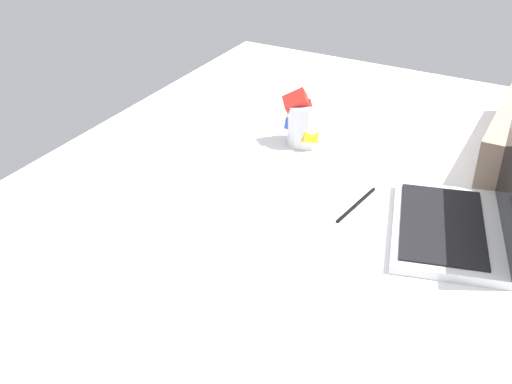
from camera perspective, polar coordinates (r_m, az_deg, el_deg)
bed_mattress at (r=150.13cm, az=5.63°, el=-3.28°), size 180.00×140.00×18.00cm
laptop at (r=136.03cm, az=18.52°, el=-2.21°), size 37.97×31.04×23.00cm
snack_cup at (r=165.67cm, az=4.32°, el=6.32°), size 9.84×11.45×15.13cm
charger_cable at (r=142.83cm, az=9.12°, el=-1.07°), size 16.92×2.95×0.60cm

